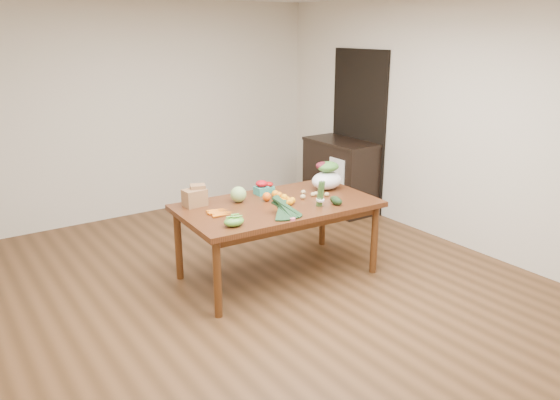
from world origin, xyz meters
TOP-DOWN VIEW (x-y plane):
  - floor at (0.00, 0.00)m, footprint 6.00×6.00m
  - room_walls at (0.00, 0.00)m, footprint 5.02×6.02m
  - dining_table at (0.35, 0.37)m, footprint 1.92×1.13m
  - doorway_dark at (2.48, 1.60)m, footprint 0.02×1.00m
  - cabinet at (2.22, 1.64)m, footprint 0.52×1.02m
  - dish_towel at (1.96, 1.40)m, footprint 0.02×0.28m
  - paper_bag at (-0.33, 0.75)m, footprint 0.29×0.24m
  - cabbage at (0.06, 0.62)m, footprint 0.15×0.15m
  - strawberry_basket_a at (0.39, 0.71)m, footprint 0.13×0.13m
  - strawberry_basket_b at (0.48, 0.73)m, footprint 0.10×0.10m
  - orange_a at (0.31, 0.49)m, footprint 0.09×0.09m
  - orange_b at (0.43, 0.53)m, footprint 0.08×0.08m
  - orange_c at (0.44, 0.49)m, footprint 0.07×0.07m
  - mandarin_cluster at (0.39, 0.32)m, footprint 0.19×0.19m
  - carrots at (-0.25, 0.41)m, footprint 0.23×0.23m
  - snap_pea_bag at (-0.30, 0.06)m, footprint 0.18×0.14m
  - kale_bunch at (0.19, -0.00)m, footprint 0.34×0.42m
  - asparagus_bundle at (0.63, 0.07)m, footprint 0.09×0.12m
  - potato_a at (0.63, 0.34)m, footprint 0.06×0.05m
  - potato_b at (0.77, 0.36)m, footprint 0.05×0.04m
  - potato_c at (0.81, 0.36)m, footprint 0.05×0.04m
  - potato_d at (0.74, 0.48)m, footprint 0.05×0.04m
  - potato_e at (0.88, 0.28)m, footprint 0.05×0.04m
  - avocado_a at (0.78, 0.01)m, footprint 0.10×0.12m
  - avocado_b at (0.81, 0.07)m, footprint 0.10×0.12m
  - salad_bag at (1.04, 0.48)m, footprint 0.35×0.27m

SIDE VIEW (x-z plane):
  - floor at x=0.00m, z-range 0.00..0.00m
  - dining_table at x=0.35m, z-range 0.00..0.75m
  - cabinet at x=2.22m, z-range 0.00..0.94m
  - dish_towel at x=1.96m, z-range 0.33..0.78m
  - carrots at x=-0.25m, z-range 0.75..0.78m
  - potato_b at x=0.77m, z-range 0.75..0.79m
  - potato_c at x=0.81m, z-range 0.75..0.79m
  - potato_d at x=0.74m, z-range 0.75..0.79m
  - potato_e at x=0.88m, z-range 0.75..0.79m
  - potato_a at x=0.63m, z-range 0.75..0.80m
  - avocado_b at x=0.81m, z-range 0.75..0.82m
  - orange_c at x=0.44m, z-range 0.75..0.82m
  - avocado_a at x=0.78m, z-range 0.75..0.82m
  - orange_b at x=0.43m, z-range 0.75..0.83m
  - snap_pea_bag at x=-0.30m, z-range 0.75..0.83m
  - orange_a at x=0.31m, z-range 0.75..0.84m
  - strawberry_basket_b at x=0.48m, z-range 0.75..0.84m
  - mandarin_cluster at x=0.39m, z-range 0.75..0.85m
  - strawberry_basket_a at x=0.39m, z-range 0.75..0.86m
  - cabbage at x=0.06m, z-range 0.75..0.90m
  - kale_bunch at x=0.19m, z-range 0.75..0.91m
  - paper_bag at x=-0.33m, z-range 0.75..0.94m
  - asparagus_bundle at x=0.63m, z-range 0.75..1.00m
  - salad_bag at x=1.04m, z-range 0.75..1.01m
  - doorway_dark at x=2.48m, z-range 0.00..2.10m
  - room_walls at x=0.00m, z-range 0.00..2.70m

